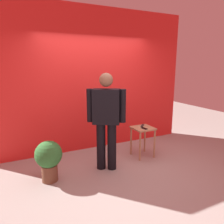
{
  "coord_description": "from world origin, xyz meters",
  "views": [
    {
      "loc": [
        -1.72,
        -3.08,
        1.88
      ],
      "look_at": [
        0.02,
        0.55,
        0.99
      ],
      "focal_mm": 34.28,
      "sensor_mm": 36.0,
      "label": 1
    }
  ],
  "objects_px": {
    "potted_plant": "(49,158)",
    "tv_remote": "(142,126)",
    "standing_person": "(106,117)",
    "side_table": "(143,134)",
    "cell_phone": "(144,128)"
  },
  "relations": [
    {
      "from": "potted_plant",
      "to": "standing_person",
      "type": "bearing_deg",
      "value": -0.63
    },
    {
      "from": "potted_plant",
      "to": "tv_remote",
      "type": "bearing_deg",
      "value": 7.4
    },
    {
      "from": "tv_remote",
      "to": "standing_person",
      "type": "bearing_deg",
      "value": -119.41
    },
    {
      "from": "cell_phone",
      "to": "potted_plant",
      "type": "bearing_deg",
      "value": 174.85
    },
    {
      "from": "cell_phone",
      "to": "tv_remote",
      "type": "xyz_separation_m",
      "value": [
        0.07,
        0.17,
        0.01
      ]
    },
    {
      "from": "cell_phone",
      "to": "tv_remote",
      "type": "height_order",
      "value": "tv_remote"
    },
    {
      "from": "standing_person",
      "to": "potted_plant",
      "type": "relative_size",
      "value": 2.55
    },
    {
      "from": "tv_remote",
      "to": "potted_plant",
      "type": "xyz_separation_m",
      "value": [
        -1.97,
        -0.26,
        -0.23
      ]
    },
    {
      "from": "side_table",
      "to": "cell_phone",
      "type": "bearing_deg",
      "value": -107.21
    },
    {
      "from": "standing_person",
      "to": "tv_remote",
      "type": "xyz_separation_m",
      "value": [
        0.95,
        0.27,
        -0.35
      ]
    },
    {
      "from": "side_table",
      "to": "potted_plant",
      "type": "bearing_deg",
      "value": -174.99
    },
    {
      "from": "cell_phone",
      "to": "potted_plant",
      "type": "xyz_separation_m",
      "value": [
        -1.9,
        -0.08,
        -0.22
      ]
    },
    {
      "from": "side_table",
      "to": "cell_phone",
      "type": "height_order",
      "value": "cell_phone"
    },
    {
      "from": "standing_person",
      "to": "cell_phone",
      "type": "relative_size",
      "value": 12.15
    },
    {
      "from": "side_table",
      "to": "cell_phone",
      "type": "xyz_separation_m",
      "value": [
        -0.03,
        -0.08,
        0.14
      ]
    }
  ]
}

